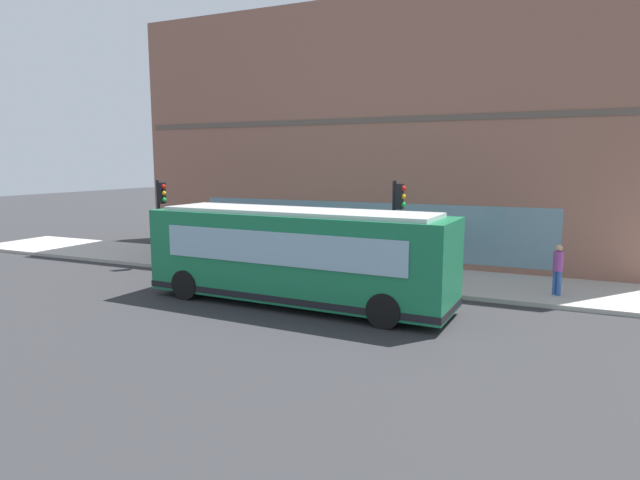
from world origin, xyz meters
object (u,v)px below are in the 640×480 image
pedestrian_near_building_entrance (347,255)px  traffic_light_down_block (161,206)px  pedestrian_near_hydrant (240,242)px  traffic_light_near_corner (397,213)px  fire_hydrant (338,257)px  pedestrian_walking_along_curb (238,237)px  city_bus_nearside (296,257)px  newspaper_vending_box (317,257)px  pedestrian_by_light_pole (558,266)px

pedestrian_near_building_entrance → traffic_light_down_block: bearing=94.6°
traffic_light_down_block → pedestrian_near_hydrant: (1.05, -3.32, -1.53)m
traffic_light_near_corner → fire_hydrant: traffic_light_near_corner is taller
pedestrian_walking_along_curb → pedestrian_near_building_entrance: bearing=-109.6°
traffic_light_near_corner → pedestrian_near_hydrant: traffic_light_near_corner is taller
traffic_light_near_corner → traffic_light_down_block: bearing=90.7°
city_bus_nearside → newspaper_vending_box: (5.13, 1.62, -0.95)m
fire_hydrant → pedestrian_by_light_pole: bearing=-102.2°
fire_hydrant → pedestrian_walking_along_curb: (0.19, 5.17, 0.56)m
pedestrian_near_building_entrance → newspaper_vending_box: 2.28m
fire_hydrant → newspaper_vending_box: newspaper_vending_box is taller
fire_hydrant → pedestrian_near_building_entrance: bearing=-149.7°
pedestrian_near_building_entrance → pedestrian_walking_along_curb: (2.28, 6.39, 0.04)m
newspaper_vending_box → pedestrian_walking_along_curb: bearing=77.6°
pedestrian_near_building_entrance → pedestrian_by_light_pole: bearing=-88.3°
newspaper_vending_box → pedestrian_near_hydrant: bearing=105.7°
city_bus_nearside → pedestrian_by_light_pole: city_bus_nearside is taller
pedestrian_by_light_pole → pedestrian_near_building_entrance: (-0.23, 7.43, -0.11)m
fire_hydrant → pedestrian_near_hydrant: 4.26m
traffic_light_down_block → city_bus_nearside: bearing=-111.2°
traffic_light_down_block → pedestrian_near_hydrant: traffic_light_down_block is taller
traffic_light_down_block → newspaper_vending_box: (1.96, -6.55, -2.07)m
traffic_light_near_corner → pedestrian_near_building_entrance: traffic_light_near_corner is taller
pedestrian_by_light_pole → newspaper_vending_box: (1.06, 9.27, -0.53)m
pedestrian_walking_along_curb → newspaper_vending_box: 4.69m
pedestrian_by_light_pole → pedestrian_walking_along_curb: pedestrian_by_light_pole is taller
pedestrian_near_building_entrance → pedestrian_walking_along_curb: size_ratio=0.96×
traffic_light_down_block → pedestrian_near_building_entrance: traffic_light_down_block is taller
pedestrian_near_hydrant → pedestrian_walking_along_curb: 2.32m
city_bus_nearside → fire_hydrant: size_ratio=13.70×
fire_hydrant → pedestrian_walking_along_curb: 5.20m
traffic_light_near_corner → fire_hydrant: 4.83m
fire_hydrant → city_bus_nearside: bearing=-170.4°
traffic_light_near_corner → fire_hydrant: bearing=51.8°
pedestrian_near_building_entrance → pedestrian_walking_along_curb: bearing=70.4°
city_bus_nearside → pedestrian_by_light_pole: (4.07, -7.65, -0.42)m
city_bus_nearside → pedestrian_by_light_pole: size_ratio=5.94×
traffic_light_near_corner → pedestrian_by_light_pole: size_ratio=2.20×
city_bus_nearside → pedestrian_near_hydrant: 6.44m
fire_hydrant → pedestrian_near_building_entrance: size_ratio=0.48×
pedestrian_near_hydrant → pedestrian_by_light_pole: 12.50m
newspaper_vending_box → pedestrian_near_building_entrance: bearing=-124.9°
traffic_light_near_corner → newspaper_vending_box: 4.88m
fire_hydrant → newspaper_vending_box: 1.02m
pedestrian_by_light_pole → pedestrian_near_building_entrance: bearing=91.7°
traffic_light_near_corner → fire_hydrant: (2.64, 3.36, -2.25)m
city_bus_nearside → fire_hydrant: bearing=9.6°
city_bus_nearside → pedestrian_near_hydrant: bearing=49.0°
pedestrian_by_light_pole → fire_hydrant: bearing=77.8°
pedestrian_by_light_pole → newspaper_vending_box: bearing=83.5°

